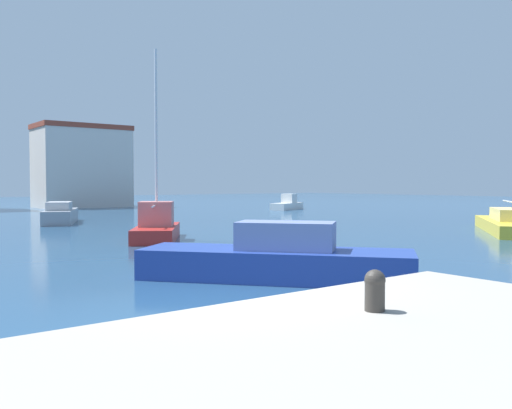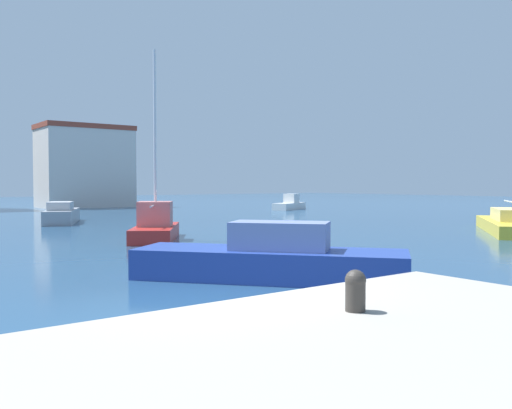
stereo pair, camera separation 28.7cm
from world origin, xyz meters
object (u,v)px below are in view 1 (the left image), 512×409
(motorboat_white_behind_lamppost, at_px, (288,204))
(motorboat_blue_center_channel, at_px, (277,260))
(sailboat_red_distant_north, at_px, (157,226))
(mooring_bollard, at_px, (375,289))
(motorboat_grey_near_pier, at_px, (61,215))

(motorboat_white_behind_lamppost, xyz_separation_m, motorboat_blue_center_channel, (-24.73, -28.61, 0.02))
(motorboat_blue_center_channel, bearing_deg, sailboat_red_distant_north, 79.08)
(mooring_bollard, relative_size, motorboat_grey_near_pier, 0.08)
(mooring_bollard, height_order, motorboat_blue_center_channel, motorboat_blue_center_channel)
(mooring_bollard, xyz_separation_m, sailboat_red_distant_north, (6.00, 17.33, -0.62))
(mooring_bollard, distance_m, motorboat_grey_near_pier, 30.59)
(sailboat_red_distant_north, height_order, motorboat_blue_center_channel, sailboat_red_distant_north)
(mooring_bollard, relative_size, motorboat_blue_center_channel, 0.07)
(motorboat_white_behind_lamppost, height_order, motorboat_grey_near_pier, motorboat_white_behind_lamppost)
(sailboat_red_distant_north, relative_size, motorboat_white_behind_lamppost, 1.75)
(motorboat_white_behind_lamppost, distance_m, motorboat_grey_near_pier, 23.33)
(sailboat_red_distant_north, relative_size, motorboat_blue_center_channel, 1.26)
(mooring_bollard, height_order, motorboat_grey_near_pier, mooring_bollard)
(sailboat_red_distant_north, bearing_deg, motorboat_blue_center_channel, -100.92)
(mooring_bollard, distance_m, motorboat_blue_center_channel, 7.67)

